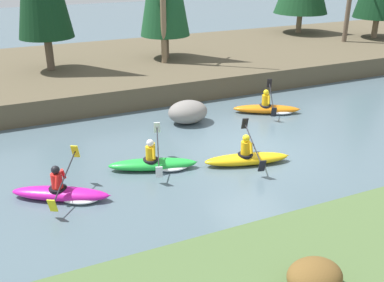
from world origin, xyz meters
TOP-DOWN VIEW (x-y plane):
  - ground_plane at (0.00, 0.00)m, footprint 90.00×90.00m
  - riverbank_far at (0.00, 10.85)m, footprint 44.00×10.79m
  - bare_tree_mid_upstream at (0.44, 9.31)m, footprint 3.56×3.52m
  - shrub_clump_second at (-2.89, -6.73)m, footprint 1.05×0.88m
  - kayaker_lead at (2.58, 2.95)m, footprint 2.68×1.93m
  - kayaker_middle at (-0.69, -0.77)m, footprint 2.78×2.05m
  - kayaker_trailing at (-3.42, 0.07)m, footprint 2.75×2.01m
  - kayaker_far_back at (-6.32, -0.60)m, footprint 2.64×1.96m
  - boulder_midstream at (-0.92, 3.32)m, footprint 1.57×1.23m

SIDE VIEW (x-z plane):
  - ground_plane at x=0.00m, z-range 0.00..0.00m
  - kayaker_lead at x=2.58m, z-range -0.40..0.80m
  - kayaker_trailing at x=-3.42m, z-range -0.40..0.80m
  - kayaker_far_back at x=-6.32m, z-range -0.40..0.80m
  - kayaker_middle at x=-0.69m, z-range -0.38..0.82m
  - boulder_midstream at x=-0.92m, z-range 0.00..0.89m
  - riverbank_far at x=0.00m, z-range 0.00..0.95m
  - shrub_clump_second at x=-2.89m, z-range 0.60..1.17m
  - bare_tree_mid_upstream at x=0.44m, z-range 0.77..7.22m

